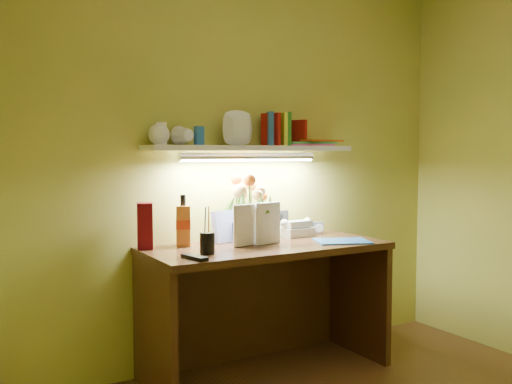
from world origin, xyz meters
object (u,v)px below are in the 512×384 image
at_px(telephone, 296,227).
at_px(whisky_bottle, 183,220).
at_px(desk, 267,309).
at_px(flower_bouquet, 250,208).
at_px(desk_clock, 317,228).

height_order(telephone, whisky_bottle, whisky_bottle).
height_order(desk, whisky_bottle, whisky_bottle).
bearing_deg(whisky_bottle, telephone, -1.02).
height_order(desk, flower_bouquet, flower_bouquet).
xyz_separation_m(flower_bouquet, whisky_bottle, (-0.42, 0.03, -0.05)).
relative_size(desk, flower_bouquet, 3.55).
bearing_deg(telephone, desk_clock, 6.16).
bearing_deg(whisky_bottle, desk_clock, 1.00).
relative_size(desk, desk_clock, 18.14).
xyz_separation_m(telephone, whisky_bottle, (-0.75, 0.01, 0.09)).
bearing_deg(telephone, whisky_bottle, 176.01).
relative_size(flower_bouquet, telephone, 2.08).
distance_m(telephone, desk_clock, 0.19).
height_order(flower_bouquet, desk_clock, flower_bouquet).
distance_m(flower_bouquet, desk_clock, 0.55).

